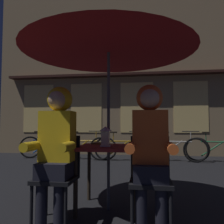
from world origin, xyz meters
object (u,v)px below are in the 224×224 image
Objects in this scene: cafe_table at (108,154)px; bicycle_second at (83,148)px; person_right_hooded at (150,139)px; bicycle_fifth at (218,149)px; patio_umbrella at (109,37)px; bicycle_nearest at (47,147)px; book at (100,143)px; lantern at (106,136)px; chair_left at (58,172)px; person_left_hooded at (57,138)px; bicycle_fourth at (176,149)px; bicycle_third at (123,148)px; chair_right at (150,175)px.

bicycle_second reaches higher than cafe_table.
bicycle_fifth is (1.89, 4.27, -0.50)m from person_right_hooded.
patio_umbrella is 5.02m from bicycle_nearest.
book is at bearing 123.54° from patio_umbrella.
chair_left is (-0.46, -0.27, -0.37)m from lantern.
person_left_hooded is 0.84× the size of bicycle_nearest.
lantern is (-0.02, -0.10, -1.20)m from patio_umbrella.
person_left_hooded reaches higher than bicycle_fourth.
lantern is at bearing 147.06° from person_right_hooded.
chair_left is at bearing -94.39° from bicycle_third.
bicycle_nearest is at bearing 134.40° from book.
book is (1.19, -3.62, 0.41)m from bicycle_second.
book is at bearing -124.58° from bicycle_fifth.
bicycle_fifth is at bearing 0.25° from bicycle_second.
lantern is at bearing -121.14° from bicycle_fifth.
person_left_hooded is 4.89m from bicycle_nearest.
bicycle_fourth reaches higher than book.
patio_umbrella is 4.12m from bicycle_third.
lantern is 0.59m from person_right_hooded.
chair_left is 1.03m from person_right_hooded.
patio_umbrella is at bearing 138.43° from person_right_hooded.
book is at bearing 134.25° from person_right_hooded.
bicycle_second is at bearing -179.75° from bicycle_fifth.
bicycle_fifth is (2.85, 4.27, -0.50)m from person_left_hooded.
person_right_hooded reaches higher than chair_left.
chair_right is 4.58m from bicycle_second.
chair_left is at bearing -65.00° from bicycle_nearest.
bicycle_fourth is at bearing 79.36° from person_right_hooded.
patio_umbrella is 1.37m from person_right_hooded.
chair_left is 5.09m from bicycle_fifth.
person_right_hooded is 7.00× the size of book.
bicycle_fourth is at bearing 71.54° from patio_umbrella.
person_right_hooded is 0.84× the size of bicycle_second.
lantern is 0.35m from book.
person_right_hooded is at bearing 0.00° from person_left_hooded.
lantern is 0.14× the size of bicycle_nearest.
bicycle_fourth is at bearing -2.37° from bicycle_nearest.
cafe_table is 0.62m from chair_left.
lantern is 0.27× the size of chair_right.
person_right_hooded is 0.84× the size of bicycle_fourth.
chair_left is (-0.48, -0.37, -0.15)m from cafe_table.
lantern is 4.18m from bicycle_second.
cafe_table is at bearing 41.57° from person_left_hooded.
chair_right reaches higher than bicycle_fifth.
cafe_table is 4.52m from bicycle_fifth.
lantern is 0.17× the size of person_left_hooded.
bicycle_second is (-1.33, 3.83, -1.71)m from patio_umbrella.
bicycle_fourth is 8.29× the size of book.
bicycle_nearest is (-2.99, 4.42, -0.50)m from person_right_hooded.
person_left_hooded is 4.64m from bicycle_fourth.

